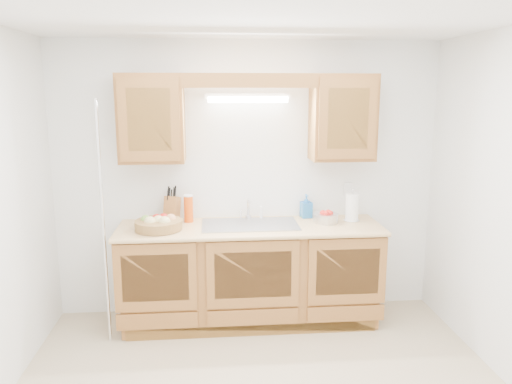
{
  "coord_description": "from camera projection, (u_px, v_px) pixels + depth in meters",
  "views": [
    {
      "loc": [
        -0.32,
        -3.01,
        2.06
      ],
      "look_at": [
        0.02,
        0.85,
        1.27
      ],
      "focal_mm": 35.0,
      "sensor_mm": 36.0,
      "label": 1
    }
  ],
  "objects": [
    {
      "name": "orange_canister",
      "position": [
        189.0,
        208.0,
        4.46
      ],
      "size": [
        0.09,
        0.09,
        0.25
      ],
      "rotation": [
        0.0,
        0.0,
        -0.08
      ],
      "color": "#DB4B0C",
      "rests_on": "countertop"
    },
    {
      "name": "soap_bottle",
      "position": [
        306.0,
        206.0,
        4.62
      ],
      "size": [
        0.11,
        0.11,
        0.22
      ],
      "primitive_type": "imported",
      "rotation": [
        0.0,
        0.0,
        0.15
      ],
      "color": "#256FB9",
      "rests_on": "countertop"
    },
    {
      "name": "apple_bowl",
      "position": [
        326.0,
        217.0,
        4.45
      ],
      "size": [
        0.23,
        0.23,
        0.12
      ],
      "rotation": [
        0.0,
        0.0,
        -0.02
      ],
      "color": "silver",
      "rests_on": "countertop"
    },
    {
      "name": "outlet_plate",
      "position": [
        348.0,
        189.0,
        4.69
      ],
      "size": [
        0.08,
        0.01,
        0.12
      ],
      "primitive_type": "cube",
      "color": "white",
      "rests_on": "room"
    },
    {
      "name": "knife_block",
      "position": [
        172.0,
        209.0,
        4.48
      ],
      "size": [
        0.16,
        0.21,
        0.33
      ],
      "rotation": [
        0.0,
        0.0,
        -0.29
      ],
      "color": "brown",
      "rests_on": "countertop"
    },
    {
      "name": "countertop",
      "position": [
        250.0,
        228.0,
        4.36
      ],
      "size": [
        2.3,
        0.63,
        0.04
      ],
      "primitive_type": "cube",
      "color": "tan",
      "rests_on": "base_cabinets"
    },
    {
      "name": "fluorescent_fixture",
      "position": [
        248.0,
        98.0,
        4.36
      ],
      "size": [
        0.76,
        0.08,
        0.08
      ],
      "color": "white",
      "rests_on": "room"
    },
    {
      "name": "valance",
      "position": [
        250.0,
        80.0,
        4.11
      ],
      "size": [
        2.2,
        0.05,
        0.12
      ],
      "primitive_type": "cube",
      "color": "brown",
      "rests_on": "room"
    },
    {
      "name": "sink",
      "position": [
        250.0,
        233.0,
        4.39
      ],
      "size": [
        0.84,
        0.46,
        0.36
      ],
      "color": "#9E9EA3",
      "rests_on": "countertop"
    },
    {
      "name": "sponge",
      "position": [
        306.0,
        216.0,
        4.65
      ],
      "size": [
        0.1,
        0.07,
        0.02
      ],
      "rotation": [
        0.0,
        0.0,
        -0.12
      ],
      "color": "#CC333F",
      "rests_on": "countertop"
    },
    {
      "name": "base_cabinets",
      "position": [
        250.0,
        275.0,
        4.46
      ],
      "size": [
        2.2,
        0.6,
        0.86
      ],
      "primitive_type": "cube",
      "color": "brown",
      "rests_on": "ground"
    },
    {
      "name": "fruit_basket",
      "position": [
        159.0,
        223.0,
        4.22
      ],
      "size": [
        0.52,
        0.52,
        0.12
      ],
      "rotation": [
        0.0,
        0.0,
        -0.38
      ],
      "color": "olive",
      "rests_on": "countertop"
    },
    {
      "name": "wire_shelf_pole",
      "position": [
        103.0,
        225.0,
        3.99
      ],
      "size": [
        0.03,
        0.03,
        2.0
      ],
      "primitive_type": "cylinder",
      "color": "silver",
      "rests_on": "ground"
    },
    {
      "name": "room",
      "position": [
        265.0,
        222.0,
        3.13
      ],
      "size": [
        3.52,
        3.5,
        2.5
      ],
      "color": "tan",
      "rests_on": "ground"
    },
    {
      "name": "upper_cabinet_left",
      "position": [
        152.0,
        118.0,
        4.25
      ],
      "size": [
        0.55,
        0.33,
        0.75
      ],
      "primitive_type": "cube",
      "color": "brown",
      "rests_on": "room"
    },
    {
      "name": "paper_towel",
      "position": [
        352.0,
        208.0,
        4.48
      ],
      "size": [
        0.14,
        0.14,
        0.3
      ],
      "rotation": [
        0.0,
        0.0,
        -0.24
      ],
      "color": "silver",
      "rests_on": "countertop"
    },
    {
      "name": "upper_cabinet_right",
      "position": [
        342.0,
        118.0,
        4.39
      ],
      "size": [
        0.55,
        0.33,
        0.75
      ],
      "primitive_type": "cube",
      "color": "brown",
      "rests_on": "room"
    }
  ]
}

